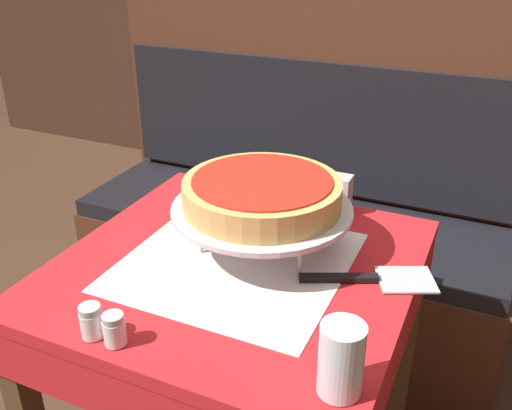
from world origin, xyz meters
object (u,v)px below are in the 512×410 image
pizza_server (374,279)px  water_glass_near (341,359)px  napkin_holder (330,192)px  deep_dish_pizza (262,193)px  booth_bench (292,240)px  salt_shaker (91,321)px  dining_table_front (237,301)px  dining_table_rear (440,114)px  pepper_shaker (114,329)px  condiment_caddy (427,77)px  pizza_pan_stand (262,210)px

pizza_server → water_glass_near: (0.02, -0.31, 0.06)m
napkin_holder → deep_dish_pizza: bearing=-106.4°
water_glass_near → napkin_holder: water_glass_near is taller
booth_bench → napkin_holder: booth_bench is taller
napkin_holder → salt_shaker: bearing=-109.0°
dining_table_front → dining_table_rear: dining_table_rear is taller
booth_bench → dining_table_rear: bearing=64.5°
pepper_shaker → napkin_holder: (0.17, 0.63, 0.02)m
booth_bench → condiment_caddy: (0.31, 0.71, 0.48)m
salt_shaker → condiment_caddy: bearing=82.5°
dining_table_rear → pizza_server: bearing=-86.8°
pizza_server → water_glass_near: size_ratio=2.23×
dining_table_rear → pepper_shaker: bearing=-97.8°
salt_shaker → napkin_holder: 0.67m
deep_dish_pizza → pepper_shaker: (-0.10, -0.38, -0.11)m
salt_shaker → water_glass_near: bearing=7.0°
salt_shaker → condiment_caddy: size_ratio=0.34×
salt_shaker → deep_dish_pizza: bearing=69.3°
booth_bench → deep_dish_pizza: booth_bench is taller
dining_table_front → water_glass_near: water_glass_near is taller
deep_dish_pizza → dining_table_rear: bearing=83.9°
pizza_pan_stand → deep_dish_pizza: deep_dish_pizza is taller
booth_bench → pizza_pan_stand: size_ratio=3.98×
booth_bench → pizza_pan_stand: 0.93m
pizza_pan_stand → water_glass_near: (0.27, -0.33, -0.03)m
condiment_caddy → deep_dish_pizza: bearing=-93.8°
water_glass_near → salt_shaker: 0.42m
pepper_shaker → condiment_caddy: size_ratio=0.32×
pizza_pan_stand → water_glass_near: bearing=-50.4°
deep_dish_pizza → condiment_caddy: 1.46m
napkin_holder → water_glass_near: bearing=-70.7°
napkin_holder → condiment_caddy: condiment_caddy is taller
booth_bench → water_glass_near: booth_bench is taller
pizza_server → water_glass_near: 0.32m
dining_table_front → condiment_caddy: 1.54m
pizza_server → booth_bench: bearing=120.9°
deep_dish_pizza → pizza_server: (0.25, -0.02, -0.13)m
dining_table_rear → napkin_holder: napkin_holder is taller
pizza_server → napkin_holder: 0.32m
dining_table_rear → salt_shaker: size_ratio=13.34×
dining_table_rear → water_glass_near: 1.87m
dining_table_front → water_glass_near: 0.43m
condiment_caddy → dining_table_rear: bearing=45.5°
booth_bench → pizza_server: 0.99m
dining_table_front → napkin_holder: 0.36m
dining_table_rear → salt_shaker: (-0.31, -1.91, 0.14)m
pizza_server → pepper_shaker: pepper_shaker is taller
deep_dish_pizza → condiment_caddy: size_ratio=1.86×
pizza_pan_stand → pizza_server: size_ratio=1.43×
pizza_pan_stand → pizza_server: bearing=-4.7°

